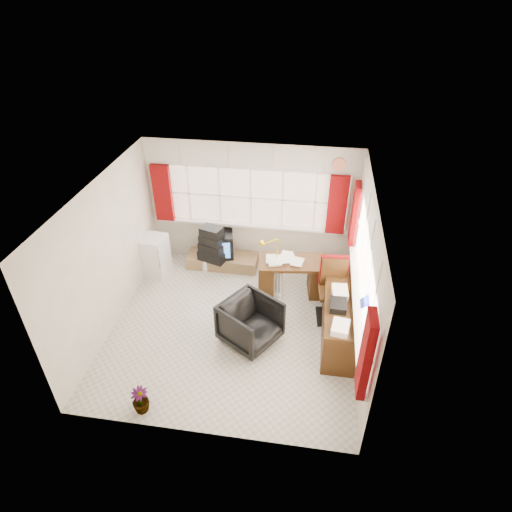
{
  "coord_description": "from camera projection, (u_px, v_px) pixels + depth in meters",
  "views": [
    {
      "loc": [
        1.18,
        -5.17,
        5.07
      ],
      "look_at": [
        0.31,
        0.55,
        1.12
      ],
      "focal_mm": 30.0,
      "sensor_mm": 36.0,
      "label": 1
    }
  ],
  "objects": [
    {
      "name": "room_walls",
      "position": [
        230.0,
        254.0,
        6.38
      ],
      "size": [
        4.0,
        4.0,
        4.0
      ],
      "color": "beige",
      "rests_on": "ground"
    },
    {
      "name": "crt_tv",
      "position": [
        219.0,
        244.0,
        8.45
      ],
      "size": [
        0.65,
        0.62,
        0.5
      ],
      "color": "black",
      "rests_on": "tv_bench"
    },
    {
      "name": "window_right",
      "position": [
        357.0,
        295.0,
        6.45
      ],
      "size": [
        0.12,
        3.7,
        3.6
      ],
      "color": "beige",
      "rests_on": "room_walls"
    },
    {
      "name": "spray_bottle_a",
      "position": [
        205.0,
        264.0,
        8.47
      ],
      "size": [
        0.15,
        0.15,
        0.32
      ],
      "primitive_type": "imported",
      "rotation": [
        0.0,
        0.0,
        0.24
      ],
      "color": "white",
      "rests_on": "ground"
    },
    {
      "name": "hifi_stack",
      "position": [
        212.0,
        245.0,
        8.27
      ],
      "size": [
        0.61,
        0.48,
        0.72
      ],
      "color": "black",
      "rests_on": "tv_bench"
    },
    {
      "name": "flower_vase",
      "position": [
        140.0,
        400.0,
        5.76
      ],
      "size": [
        0.3,
        0.3,
        0.42
      ],
      "primitive_type": "imported",
      "rotation": [
        0.0,
        0.0,
        0.38
      ],
      "color": "black",
      "rests_on": "ground"
    },
    {
      "name": "desk_lamp",
      "position": [
        278.0,
        244.0,
        7.51
      ],
      "size": [
        0.19,
        0.18,
        0.45
      ],
      "color": "#EFB80A",
      "rests_on": "desk"
    },
    {
      "name": "radiator",
      "position": [
        272.0,
        285.0,
        7.81
      ],
      "size": [
        0.4,
        0.23,
        0.56
      ],
      "color": "white",
      "rests_on": "ground"
    },
    {
      "name": "desk",
      "position": [
        291.0,
        275.0,
        7.79
      ],
      "size": [
        1.26,
        0.74,
        0.73
      ],
      "color": "#462D10",
      "rests_on": "ground"
    },
    {
      "name": "curtains",
      "position": [
        296.0,
        230.0,
        7.04
      ],
      "size": [
        3.83,
        3.83,
        1.15
      ],
      "color": "maroon",
      "rests_on": "room_walls"
    },
    {
      "name": "task_chair",
      "position": [
        333.0,
        286.0,
        7.17
      ],
      "size": [
        0.52,
        0.55,
        1.14
      ],
      "color": "black",
      "rests_on": "ground"
    },
    {
      "name": "mini_fridge",
      "position": [
        154.0,
        255.0,
        8.29
      ],
      "size": [
        0.52,
        0.53,
        0.81
      ],
      "color": "white",
      "rests_on": "ground"
    },
    {
      "name": "file_tray",
      "position": [
        338.0,
        305.0,
        6.47
      ],
      "size": [
        0.26,
        0.32,
        0.11
      ],
      "primitive_type": "cube",
      "rotation": [
        0.0,
        0.0,
        -0.02
      ],
      "color": "black",
      "rests_on": "credenza"
    },
    {
      "name": "office_chair",
      "position": [
        250.0,
        323.0,
        6.77
      ],
      "size": [
        1.13,
        1.12,
        0.75
      ],
      "primitive_type": "imported",
      "rotation": [
        0.0,
        0.0,
        1.0
      ],
      "color": "black",
      "rests_on": "ground"
    },
    {
      "name": "credenza",
      "position": [
        339.0,
        312.0,
        6.95
      ],
      "size": [
        0.5,
        2.0,
        0.85
      ],
      "color": "#462D10",
      "rests_on": "ground"
    },
    {
      "name": "tv_bench",
      "position": [
        223.0,
        261.0,
        8.63
      ],
      "size": [
        1.4,
        0.5,
        0.25
      ],
      "primitive_type": "cube",
      "color": "#99754C",
      "rests_on": "ground"
    },
    {
      "name": "ground",
      "position": [
        233.0,
        327.0,
        7.22
      ],
      "size": [
        4.0,
        4.0,
        0.0
      ],
      "primitive_type": "plane",
      "color": "beige",
      "rests_on": "ground"
    },
    {
      "name": "overhead_cabinets",
      "position": [
        303.0,
        184.0,
        6.63
      ],
      "size": [
        3.98,
        3.98,
        0.48
      ],
      "color": "beige",
      "rests_on": "room_walls"
    },
    {
      "name": "window_back",
      "position": [
        251.0,
        222.0,
        8.28
      ],
      "size": [
        3.7,
        0.12,
        3.6
      ],
      "color": "beige",
      "rests_on": "room_walls"
    },
    {
      "name": "spray_bottle_b",
      "position": [
        249.0,
        290.0,
        7.89
      ],
      "size": [
        0.12,
        0.12,
        0.2
      ],
      "primitive_type": "imported",
      "rotation": [
        0.0,
        0.0,
        -0.54
      ],
      "color": "#82C3BF",
      "rests_on": "ground"
    }
  ]
}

